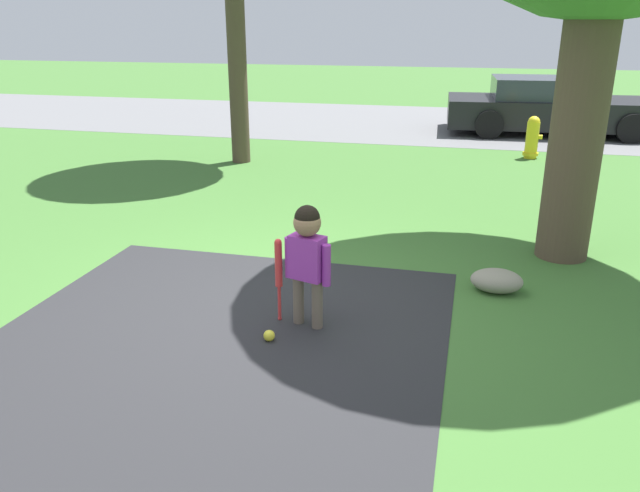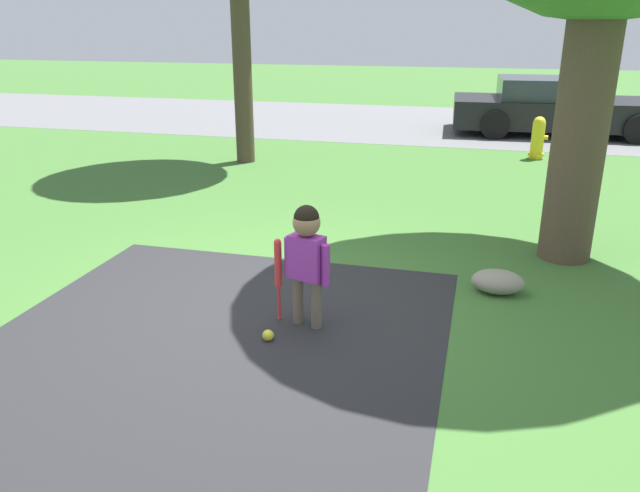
{
  "view_description": "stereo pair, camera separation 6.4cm",
  "coord_description": "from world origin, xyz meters",
  "px_view_note": "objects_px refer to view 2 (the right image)",
  "views": [
    {
      "loc": [
        1.43,
        -4.65,
        2.27
      ],
      "look_at": [
        0.27,
        0.05,
        0.53
      ],
      "focal_mm": 35.0,
      "sensor_mm": 36.0,
      "label": 1
    },
    {
      "loc": [
        1.49,
        -4.63,
        2.27
      ],
      "look_at": [
        0.27,
        0.05,
        0.53
      ],
      "focal_mm": 35.0,
      "sensor_mm": 36.0,
      "label": 2
    }
  ],
  "objects_px": {
    "child": "(307,249)",
    "parked_car": "(557,107)",
    "sports_ball": "(268,335)",
    "baseball_bat": "(278,268)",
    "fire_hydrant": "(538,138)"
  },
  "relations": [
    {
      "from": "parked_car",
      "to": "sports_ball",
      "type": "bearing_deg",
      "value": -109.0
    },
    {
      "from": "fire_hydrant",
      "to": "parked_car",
      "type": "xyz_separation_m",
      "value": [
        0.55,
        2.83,
        0.2
      ]
    },
    {
      "from": "child",
      "to": "fire_hydrant",
      "type": "xyz_separation_m",
      "value": [
        2.15,
        7.16,
        -0.28
      ]
    },
    {
      "from": "baseball_bat",
      "to": "sports_ball",
      "type": "height_order",
      "value": "baseball_bat"
    },
    {
      "from": "child",
      "to": "fire_hydrant",
      "type": "distance_m",
      "value": 7.48
    },
    {
      "from": "child",
      "to": "baseball_bat",
      "type": "height_order",
      "value": "child"
    },
    {
      "from": "child",
      "to": "fire_hydrant",
      "type": "bearing_deg",
      "value": 90.04
    },
    {
      "from": "child",
      "to": "sports_ball",
      "type": "xyz_separation_m",
      "value": [
        -0.22,
        -0.32,
        -0.6
      ]
    },
    {
      "from": "child",
      "to": "parked_car",
      "type": "distance_m",
      "value": 10.35
    },
    {
      "from": "child",
      "to": "baseball_bat",
      "type": "xyz_separation_m",
      "value": [
        -0.24,
        0.03,
        -0.19
      ]
    },
    {
      "from": "sports_ball",
      "to": "parked_car",
      "type": "distance_m",
      "value": 10.73
    },
    {
      "from": "baseball_bat",
      "to": "sports_ball",
      "type": "bearing_deg",
      "value": -85.64
    },
    {
      "from": "fire_hydrant",
      "to": "parked_car",
      "type": "distance_m",
      "value": 2.89
    },
    {
      "from": "baseball_bat",
      "to": "fire_hydrant",
      "type": "distance_m",
      "value": 7.52
    },
    {
      "from": "child",
      "to": "parked_car",
      "type": "relative_size",
      "value": 0.22
    }
  ]
}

